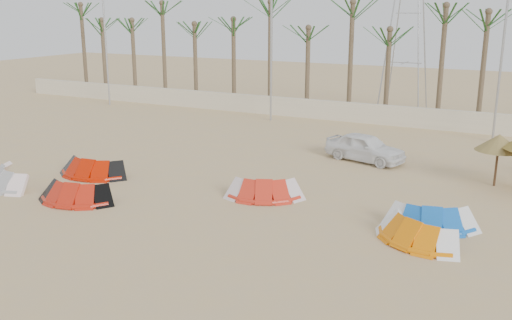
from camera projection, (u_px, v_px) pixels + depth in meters
The scene contains 15 objects.
ground at pixel (173, 240), 18.73m from camera, with size 120.00×120.00×0.00m, color tan.
boundary_wall at pixel (366, 113), 37.50m from camera, with size 60.00×0.30×1.30m, color beige.
palm_line at pixel (387, 23), 36.99m from camera, with size 52.00×4.00×7.70m.
lamp_a at pixel (105, 30), 43.19m from camera, with size 1.25×0.14×11.00m.
lamp_b at pixel (272, 33), 37.06m from camera, with size 1.25×0.14×11.00m.
lamp_c at pixel (504, 38), 30.93m from camera, with size 1.25×0.14×11.00m.
pylon at pixel (402, 110), 42.39m from camera, with size 3.00×3.00×14.00m, color #A5A8AD, non-canonical shape.
kite_grey at pixel (13, 175), 24.50m from camera, with size 3.67×2.61×0.90m.
kite_red_left at pixel (97, 166), 25.94m from camera, with size 3.44×1.82×0.90m.
kite_red_mid at pixel (80, 191), 22.46m from camera, with size 3.32×2.02×0.90m.
kite_red_right at pixel (268, 187), 22.90m from camera, with size 3.44×2.46×0.90m.
kite_orange at pixel (418, 229), 18.60m from camera, with size 3.53×2.59×0.90m.
kite_blue at pixel (433, 215), 19.86m from camera, with size 3.35×2.09×0.90m.
parasol_left at pixel (499, 143), 23.95m from camera, with size 1.93×1.93×2.26m.
car at pixel (365, 147), 28.23m from camera, with size 1.63×4.05×1.38m, color white.
Camera 1 is at (10.31, -14.28, 7.41)m, focal length 40.00 mm.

